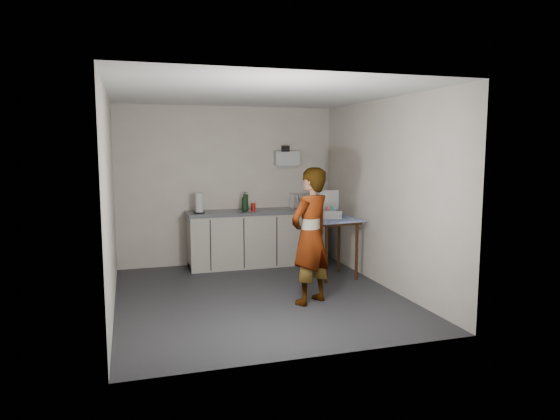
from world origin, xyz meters
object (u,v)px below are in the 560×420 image
object	(u,v)px
kitchen_counter	(256,239)
bakery_box	(331,212)
standing_man	(310,236)
dish_rack	(301,205)
soda_can	(253,207)
dark_bottle	(246,202)
soap_bottle	(245,202)
paper_towel	(199,203)
side_table	(333,226)

from	to	relation	value
kitchen_counter	bakery_box	world-z (taller)	bakery_box
standing_man	dish_rack	bearing A→B (deg)	-135.88
soda_can	bakery_box	distance (m)	1.36
standing_man	dark_bottle	bearing A→B (deg)	-111.47
kitchen_counter	standing_man	bearing A→B (deg)	-86.18
soap_bottle	dish_rack	xyz separation A→B (m)	(0.98, 0.08, -0.10)
bakery_box	kitchen_counter	bearing A→B (deg)	143.21
paper_towel	side_table	bearing A→B (deg)	-29.52
soap_bottle	bakery_box	bearing A→B (deg)	-41.79
standing_man	soap_bottle	distance (m)	2.15
soda_can	dark_bottle	world-z (taller)	dark_bottle
standing_man	paper_towel	bearing A→B (deg)	-92.32
side_table	standing_man	distance (m)	1.31
soap_bottle	standing_man	bearing A→B (deg)	-80.96
standing_man	soap_bottle	size ratio (longest dim) A/B	5.49
kitchen_counter	soap_bottle	xyz separation A→B (m)	(-0.19, -0.04, 0.64)
kitchen_counter	soap_bottle	bearing A→B (deg)	-167.04
kitchen_counter	side_table	size ratio (longest dim) A/B	2.51
kitchen_counter	soda_can	bearing A→B (deg)	-139.66
dish_rack	dark_bottle	bearing A→B (deg)	-179.32
paper_towel	kitchen_counter	bearing A→B (deg)	3.74
side_table	soda_can	size ratio (longest dim) A/B	6.91
kitchen_counter	paper_towel	bearing A→B (deg)	-176.26
paper_towel	bakery_box	bearing A→B (deg)	-27.60
soap_bottle	bakery_box	size ratio (longest dim) A/B	0.78
soda_can	paper_towel	world-z (taller)	paper_towel
kitchen_counter	paper_towel	distance (m)	1.13
side_table	standing_man	bearing A→B (deg)	-132.52
soda_can	dish_rack	world-z (taller)	dish_rack
side_table	soap_bottle	distance (m)	1.55
side_table	paper_towel	bearing A→B (deg)	143.46
side_table	kitchen_counter	bearing A→B (deg)	122.34
kitchen_counter	bakery_box	size ratio (longest dim) A/B	5.65
kitchen_counter	soda_can	distance (m)	0.55
dark_bottle	bakery_box	distance (m)	1.49
kitchen_counter	standing_man	distance (m)	2.21
soda_can	standing_man	bearing A→B (deg)	-84.58
side_table	dark_bottle	xyz separation A→B (m)	(-1.06, 1.13, 0.27)
kitchen_counter	paper_towel	size ratio (longest dim) A/B	7.04
dish_rack	paper_towel	bearing A→B (deg)	-176.71
kitchen_counter	dark_bottle	size ratio (longest dim) A/B	8.34
side_table	bakery_box	size ratio (longest dim) A/B	2.25
kitchen_counter	soap_bottle	world-z (taller)	soap_bottle
bakery_box	paper_towel	bearing A→B (deg)	164.24
standing_man	paper_towel	world-z (taller)	standing_man
soda_can	kitchen_counter	bearing A→B (deg)	40.34
soda_can	paper_towel	bearing A→B (deg)	-179.15
dark_bottle	dish_rack	xyz separation A→B (m)	(0.95, 0.01, -0.08)
soda_can	bakery_box	size ratio (longest dim) A/B	0.33
side_table	dish_rack	bearing A→B (deg)	88.45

